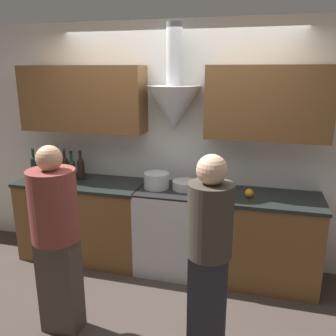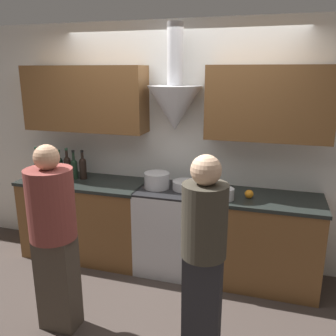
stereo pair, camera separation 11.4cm
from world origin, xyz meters
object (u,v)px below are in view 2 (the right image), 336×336
stove_range (171,228)px  wine_bottle_5 (74,168)px  wine_bottle_0 (37,164)px  orange_fruit (249,194)px  wine_bottle_3 (60,166)px  wine_bottle_4 (67,166)px  person_foreground_left (54,233)px  mixing_bowl (185,185)px  person_foreground_right (204,252)px  wine_bottle_6 (83,167)px  stock_pot (157,180)px  saucepan (225,194)px  wine_bottle_2 (52,164)px  wine_bottle_1 (46,165)px

stove_range → wine_bottle_5: wine_bottle_5 is taller
wine_bottle_0 → orange_fruit: size_ratio=4.01×
wine_bottle_3 → wine_bottle_4: bearing=7.3°
orange_fruit → person_foreground_left: 1.81m
wine_bottle_4 → mixing_bowl: wine_bottle_4 is taller
person_foreground_left → wine_bottle_4: bearing=116.9°
wine_bottle_5 → person_foreground_right: (1.72, -1.19, -0.16)m
wine_bottle_5 → orange_fruit: bearing=-2.5°
wine_bottle_6 → stock_pot: bearing=-4.0°
wine_bottle_3 → mixing_bowl: bearing=-0.3°
stock_pot → saucepan: bearing=-11.0°
stove_range → wine_bottle_2: bearing=178.0°
mixing_bowl → wine_bottle_2: bearing=179.1°
wine_bottle_3 → person_foreground_right: 2.26m
wine_bottle_0 → wine_bottle_1: wine_bottle_0 is taller
wine_bottle_1 → saucepan: (2.11, -0.20, -0.07)m
wine_bottle_0 → orange_fruit: bearing=-2.1°
wine_bottle_4 → mixing_bowl: bearing=-0.9°
wine_bottle_0 → wine_bottle_2: 0.19m
wine_bottle_2 → person_foreground_left: person_foreground_left is taller
stock_pot → mixing_bowl: bearing=7.2°
wine_bottle_6 → mixing_bowl: 1.20m
stove_range → stock_pot: stock_pot is taller
wine_bottle_2 → wine_bottle_3: (0.11, -0.02, -0.01)m
wine_bottle_0 → stock_pot: 1.49m
wine_bottle_4 → person_foreground_left: bearing=-63.1°
wine_bottle_1 → wine_bottle_2: wine_bottle_2 is taller
orange_fruit → person_foreground_right: size_ratio=0.05×
wine_bottle_2 → stove_range: bearing=-2.0°
wine_bottle_3 → wine_bottle_0: bearing=179.7°
stove_range → mixing_bowl: mixing_bowl is taller
wine_bottle_5 → person_foreground_left: size_ratio=0.21×
stove_range → wine_bottle_6: (-1.05, 0.05, 0.59)m
wine_bottle_4 → wine_bottle_5: bearing=-10.3°
wine_bottle_0 → wine_bottle_2: size_ratio=0.94×
stock_pot → wine_bottle_3: bearing=177.8°
wine_bottle_1 → wine_bottle_3: (0.19, -0.02, 0.01)m
wine_bottle_1 → stock_pot: bearing=-2.6°
person_foreground_left → stove_range: bearing=61.6°
stove_range → wine_bottle_2: wine_bottle_2 is taller
stock_pot → person_foreground_right: 1.36m
mixing_bowl → wine_bottle_1: bearing=179.1°
wine_bottle_1 → stock_pot: wine_bottle_1 is taller
stove_range → wine_bottle_4: wine_bottle_4 is taller
stove_range → wine_bottle_1: 1.64m
wine_bottle_1 → wine_bottle_0: bearing=-172.1°
wine_bottle_2 → wine_bottle_3: wine_bottle_2 is taller
wine_bottle_0 → stock_pot: (1.49, -0.05, -0.05)m
person_foreground_left → stock_pot: bearing=67.4°
mixing_bowl → person_foreground_left: person_foreground_left is taller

